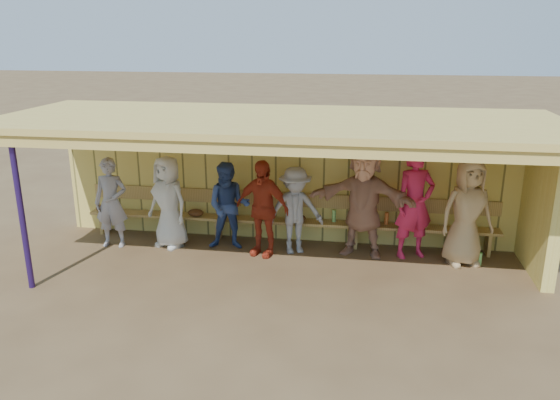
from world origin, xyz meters
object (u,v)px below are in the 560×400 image
object	(u,v)px
player_a	(111,203)
bench	(286,215)
player_c	(229,206)
player_g	(415,204)
player_d	(262,208)
player_e	(295,210)
player_h	(467,212)
player_b	(168,202)
player_f	(363,201)

from	to	relation	value
player_a	bench	size ratio (longest dim) A/B	0.22
player_c	player_g	bearing A→B (deg)	-3.48
player_d	player_e	bearing A→B (deg)	36.42
player_a	player_g	world-z (taller)	player_g
player_g	player_h	bearing A→B (deg)	-36.06
player_g	player_h	distance (m)	0.86
player_b	player_e	xyz separation A→B (m)	(2.29, 0.07, -0.06)
player_c	player_g	xyz separation A→B (m)	(3.24, 0.13, 0.17)
player_b	bench	bearing A→B (deg)	38.49
player_h	bench	world-z (taller)	player_h
player_e	player_f	size ratio (longest dim) A/B	0.79
player_d	player_h	bearing A→B (deg)	19.62
player_e	player_h	xyz separation A→B (m)	(2.88, -0.06, 0.13)
player_h	bench	size ratio (longest dim) A/B	0.24
player_b	player_d	world-z (taller)	player_d
player_b	player_c	size ratio (longest dim) A/B	1.06
player_b	player_c	xyz separation A→B (m)	(1.10, 0.07, -0.05)
player_d	player_e	distance (m)	0.59
player_e	player_g	bearing A→B (deg)	-17.42
player_c	bench	size ratio (longest dim) A/B	0.21
player_b	player_h	xyz separation A→B (m)	(5.17, 0.01, 0.07)
player_g	bench	size ratio (longest dim) A/B	0.25
player_f	player_d	bearing A→B (deg)	-159.88
player_c	player_h	distance (m)	4.07
player_d	player_h	world-z (taller)	player_h
player_h	player_e	bearing A→B (deg)	162.34
player_e	bench	distance (m)	0.57
player_a	player_e	size ratio (longest dim) A/B	1.06
player_g	bench	distance (m)	2.33
player_b	player_c	bearing A→B (deg)	27.60
player_b	player_h	bearing A→B (deg)	24.10
bench	player_c	bearing A→B (deg)	-154.36
player_f	player_g	distance (m)	0.87
player_d	player_b	bearing A→B (deg)	-166.41
player_a	bench	xyz separation A→B (m)	(3.10, 0.68, -0.30)
player_b	player_a	bearing A→B (deg)	-147.77
player_a	player_f	xyz separation A→B (m)	(4.49, 0.31, 0.16)
player_a	player_c	world-z (taller)	player_a
player_d	player_g	world-z (taller)	player_g
player_c	player_d	bearing A→B (deg)	-22.07
player_h	player_g	bearing A→B (deg)	150.80
player_f	bench	distance (m)	1.52
player_g	player_h	xyz separation A→B (m)	(0.83, -0.19, -0.05)
player_f	player_a	bearing A→B (deg)	-165.05
player_g	player_e	bearing A→B (deg)	160.26
player_a	player_g	bearing A→B (deg)	0.19
player_f	player_h	size ratio (longest dim) A/B	1.08
bench	player_a	bearing A→B (deg)	-167.54
player_c	player_h	world-z (taller)	player_h
player_g	player_h	world-z (taller)	player_g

